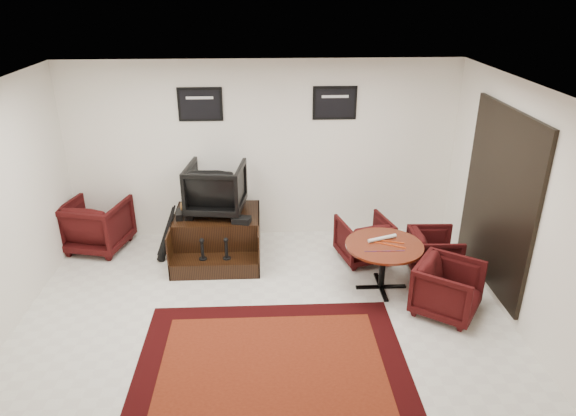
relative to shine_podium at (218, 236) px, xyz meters
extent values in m
plane|color=white|center=(0.69, -1.80, -0.30)|extent=(6.00, 6.00, 0.00)
cube|color=white|center=(0.69, 0.70, 1.10)|extent=(6.00, 0.02, 2.80)
cube|color=white|center=(0.69, -4.30, 1.10)|extent=(6.00, 0.02, 2.80)
cube|color=white|center=(3.69, -1.80, 1.10)|extent=(0.02, 5.00, 2.80)
cube|color=white|center=(0.69, -1.80, 2.50)|extent=(6.00, 5.00, 0.02)
cube|color=black|center=(3.66, -1.10, 1.00)|extent=(0.05, 1.90, 2.30)
cube|color=black|center=(3.65, -1.10, 1.00)|extent=(0.02, 1.72, 2.12)
cube|color=black|center=(3.65, -1.10, 1.00)|extent=(0.03, 0.05, 2.12)
cube|color=black|center=(-0.21, 0.68, 1.85)|extent=(0.66, 0.03, 0.50)
cube|color=black|center=(-0.21, 0.66, 1.85)|extent=(0.58, 0.01, 0.42)
cube|color=silver|center=(-0.21, 0.66, 1.95)|extent=(0.40, 0.00, 0.04)
cube|color=black|center=(1.79, 0.68, 1.85)|extent=(0.66, 0.03, 0.50)
cube|color=black|center=(1.79, 0.66, 1.85)|extent=(0.58, 0.01, 0.42)
cube|color=silver|center=(1.79, 0.66, 1.95)|extent=(0.40, 0.00, 0.04)
cube|color=black|center=(0.77, -2.50, -0.30)|extent=(2.94, 2.20, 0.01)
cube|color=#55190C|center=(0.77, -2.50, -0.29)|extent=(2.41, 1.68, 0.01)
cube|color=black|center=(0.00, 0.09, 0.02)|extent=(1.25, 0.93, 0.65)
cube|color=black|center=(0.00, -0.56, -0.18)|extent=(1.25, 0.37, 0.23)
cube|color=black|center=(-0.62, -0.10, 0.02)|extent=(0.02, 1.30, 0.65)
cube|color=black|center=(0.62, -0.10, 0.02)|extent=(0.02, 1.30, 0.65)
cylinder|color=black|center=(-0.17, -0.56, -0.06)|extent=(0.11, 0.11, 0.02)
cylinder|color=black|center=(-0.17, -0.56, 0.07)|extent=(0.04, 0.04, 0.24)
sphere|color=black|center=(-0.17, -0.56, 0.23)|extent=(0.07, 0.07, 0.07)
cylinder|color=black|center=(0.17, -0.56, -0.06)|extent=(0.11, 0.11, 0.02)
cylinder|color=black|center=(0.17, -0.56, 0.07)|extent=(0.04, 0.04, 0.24)
sphere|color=black|center=(0.17, -0.56, 0.23)|extent=(0.07, 0.07, 0.07)
imported|color=black|center=(0.00, 0.14, 0.77)|extent=(0.90, 0.86, 0.83)
cube|color=black|center=(-0.53, -0.05, 0.40)|extent=(0.13, 0.27, 0.10)
cube|color=black|center=(-0.41, -0.04, 0.40)|extent=(0.13, 0.27, 0.10)
cube|color=black|center=(0.38, -0.27, 0.39)|extent=(0.29, 0.23, 0.09)
imported|color=black|center=(-1.86, 0.30, 0.14)|extent=(1.01, 0.97, 0.87)
cylinder|color=#431109|center=(2.27, -1.05, 0.35)|extent=(1.02, 1.02, 0.03)
cylinder|color=black|center=(2.27, -1.05, 0.04)|extent=(0.08, 0.08, 0.60)
cube|color=black|center=(2.27, -1.05, -0.29)|extent=(0.68, 0.06, 0.03)
cube|color=black|center=(2.27, -1.05, -0.29)|extent=(0.06, 0.68, 0.03)
imported|color=black|center=(2.17, -0.24, 0.06)|extent=(0.84, 0.80, 0.72)
imported|color=black|center=(3.10, -0.64, 0.04)|extent=(0.64, 0.68, 0.68)
imported|color=black|center=(2.96, -1.64, 0.08)|extent=(0.98, 0.99, 0.75)
cylinder|color=silver|center=(2.27, -0.92, 0.39)|extent=(0.41, 0.19, 0.05)
cylinder|color=#D33D0B|center=(2.32, -1.07, 0.37)|extent=(0.41, 0.21, 0.01)
cylinder|color=#D33D0B|center=(2.32, -0.97, 0.37)|extent=(0.43, 0.16, 0.01)
cylinder|color=#4C1933|center=(2.02, -1.24, 0.37)|extent=(0.10, 0.01, 0.01)
cylinder|color=#4C1933|center=(2.08, -1.24, 0.37)|extent=(0.10, 0.01, 0.01)
cylinder|color=#4C1933|center=(2.14, -1.24, 0.37)|extent=(0.10, 0.01, 0.01)
cylinder|color=#4C1933|center=(2.20, -1.24, 0.37)|extent=(0.10, 0.01, 0.01)
cylinder|color=#4C1933|center=(2.26, -1.24, 0.37)|extent=(0.10, 0.01, 0.01)
cylinder|color=#4C1933|center=(2.32, -1.24, 0.37)|extent=(0.10, 0.01, 0.01)
cylinder|color=#4C1933|center=(2.38, -1.24, 0.37)|extent=(0.10, 0.01, 0.01)
cylinder|color=#4C1933|center=(2.44, -1.24, 0.37)|extent=(0.10, 0.01, 0.01)
camera|label=1|loc=(0.73, -6.92, 3.51)|focal=32.00mm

